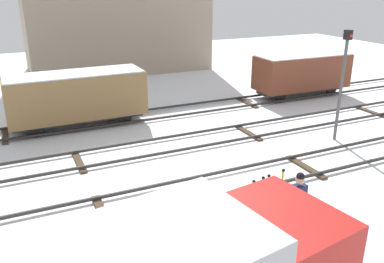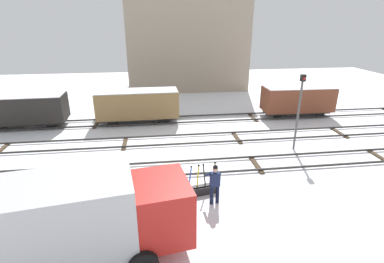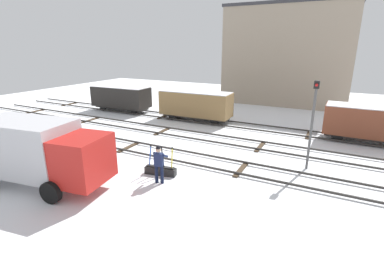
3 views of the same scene
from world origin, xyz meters
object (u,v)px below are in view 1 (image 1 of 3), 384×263
(rail_worker, at_px, (297,200))
(freight_car_far_end, at_px, (77,96))
(signal_post, at_px, (343,76))
(switch_lever_frame, at_px, (264,216))
(freight_car_back_track, at_px, (302,72))

(rail_worker, height_order, freight_car_far_end, freight_car_far_end)
(rail_worker, relative_size, signal_post, 0.40)
(switch_lever_frame, relative_size, freight_car_far_end, 0.27)
(freight_car_back_track, bearing_deg, freight_car_far_end, -178.92)
(freight_car_far_end, bearing_deg, freight_car_back_track, -0.96)
(switch_lever_frame, height_order, freight_car_back_track, freight_car_back_track)
(signal_post, relative_size, freight_car_back_track, 0.82)
(rail_worker, xyz_separation_m, signal_post, (5.69, 4.65, 1.63))
(signal_post, distance_m, freight_car_far_end, 10.99)
(freight_car_far_end, relative_size, freight_car_back_track, 1.09)
(rail_worker, bearing_deg, signal_post, 28.15)
(freight_car_far_end, bearing_deg, switch_lever_frame, -73.69)
(switch_lever_frame, xyz_separation_m, freight_car_far_end, (-3.06, 9.84, 1.14))
(rail_worker, distance_m, freight_car_back_track, 13.67)
(switch_lever_frame, bearing_deg, freight_car_back_track, 36.13)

